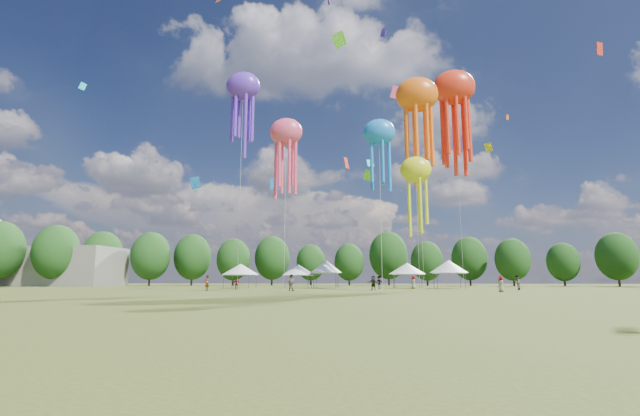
# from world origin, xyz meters

# --- Properties ---
(ground) EXTENTS (300.00, 300.00, 0.00)m
(ground) POSITION_xyz_m (0.00, 0.00, 0.00)
(ground) COLOR #384416
(ground) RESTS_ON ground
(spectator_near) EXTENTS (1.07, 0.95, 1.85)m
(spectator_near) POSITION_xyz_m (-7.33, 35.57, 0.92)
(spectator_near) COLOR gray
(spectator_near) RESTS_ON ground
(spectators_far) EXTENTS (37.64, 17.54, 1.82)m
(spectators_far) POSITION_xyz_m (4.21, 43.96, 0.88)
(spectators_far) COLOR gray
(spectators_far) RESTS_ON ground
(festival_tents) EXTENTS (37.31, 9.08, 4.30)m
(festival_tents) POSITION_xyz_m (-2.24, 54.99, 3.03)
(festival_tents) COLOR #47474C
(festival_tents) RESTS_ON ground
(show_kites) EXTENTS (33.57, 33.63, 32.69)m
(show_kites) POSITION_xyz_m (6.41, 44.00, 22.87)
(show_kites) COLOR #E94469
(show_kites) RESTS_ON ground
(small_kites) EXTENTS (76.96, 59.83, 43.26)m
(small_kites) POSITION_xyz_m (1.40, 45.09, 29.72)
(small_kites) COLOR #E94469
(small_kites) RESTS_ON ground
(treeline) EXTENTS (201.57, 95.24, 13.43)m
(treeline) POSITION_xyz_m (-3.87, 62.51, 6.54)
(treeline) COLOR #38281C
(treeline) RESTS_ON ground
(hangar) EXTENTS (40.00, 12.00, 8.00)m
(hangar) POSITION_xyz_m (-72.00, 72.00, 4.00)
(hangar) COLOR gray
(hangar) RESTS_ON ground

